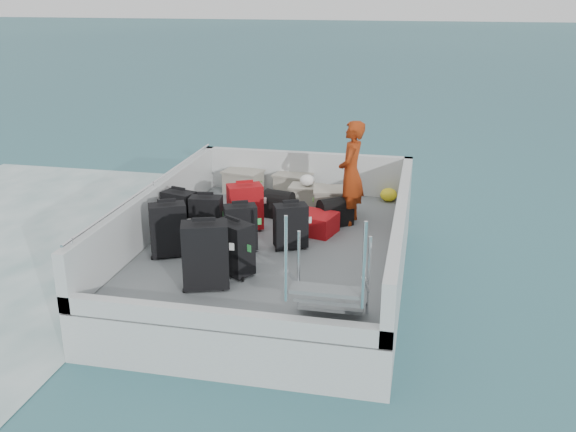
# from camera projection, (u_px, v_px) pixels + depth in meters

# --- Properties ---
(ground) EXTENTS (160.00, 160.00, 0.00)m
(ground) POSITION_uv_depth(u_px,v_px,m) (273.00, 283.00, 9.12)
(ground) COLOR #184454
(ground) RESTS_ON ground
(ferry_hull) EXTENTS (3.60, 5.00, 0.60)m
(ferry_hull) POSITION_uv_depth(u_px,v_px,m) (273.00, 264.00, 9.02)
(ferry_hull) COLOR silver
(ferry_hull) RESTS_ON ground
(deck) EXTENTS (3.30, 4.70, 0.02)m
(deck) POSITION_uv_depth(u_px,v_px,m) (273.00, 243.00, 8.92)
(deck) COLOR slate
(deck) RESTS_ON ferry_hull
(deck_fittings) EXTENTS (3.60, 5.00, 0.90)m
(deck_fittings) POSITION_uv_depth(u_px,v_px,m) (293.00, 227.00, 8.43)
(deck_fittings) COLOR #BABFBF
(deck_fittings) RESTS_ON deck
(suitcase_0) EXTENTS (0.53, 0.45, 0.72)m
(suitcase_0) POSITION_uv_depth(u_px,v_px,m) (168.00, 230.00, 8.36)
(suitcase_0) COLOR black
(suitcase_0) RESTS_ON deck
(suitcase_1) EXTENTS (0.46, 0.30, 0.65)m
(suitcase_1) POSITION_uv_depth(u_px,v_px,m) (207.00, 219.00, 8.85)
(suitcase_1) COLOR black
(suitcase_1) RESTS_ON deck
(suitcase_2) EXTENTS (0.51, 0.38, 0.65)m
(suitcase_2) POSITION_uv_depth(u_px,v_px,m) (180.00, 214.00, 9.08)
(suitcase_2) COLOR black
(suitcase_2) RESTS_ON deck
(suitcase_3) EXTENTS (0.60, 0.46, 0.81)m
(suitcase_3) POSITION_uv_depth(u_px,v_px,m) (205.00, 256.00, 7.44)
(suitcase_3) COLOR black
(suitcase_3) RESTS_ON deck
(suitcase_4) EXTENTS (0.49, 0.40, 0.63)m
(suitcase_4) POSITION_uv_depth(u_px,v_px,m) (241.00, 228.00, 8.56)
(suitcase_4) COLOR black
(suitcase_4) RESTS_ON deck
(suitcase_5) EXTENTS (0.57, 0.49, 0.68)m
(suitcase_5) POSITION_uv_depth(u_px,v_px,m) (245.00, 208.00, 9.28)
(suitcase_5) COLOR #9F0C16
(suitcase_5) RESTS_ON deck
(suitcase_6) EXTENTS (0.57, 0.50, 0.67)m
(suitcase_6) POSITION_uv_depth(u_px,v_px,m) (234.00, 248.00, 7.84)
(suitcase_6) COLOR black
(suitcase_6) RESTS_ON deck
(suitcase_7) EXTENTS (0.50, 0.41, 0.62)m
(suitcase_7) POSITION_uv_depth(u_px,v_px,m) (291.00, 227.00, 8.63)
(suitcase_7) COLOR black
(suitcase_7) RESTS_ON deck
(suitcase_8) EXTENTS (0.84, 0.67, 0.29)m
(suitcase_8) POSITION_uv_depth(u_px,v_px,m) (310.00, 222.00, 9.27)
(suitcase_8) COLOR #9F0C16
(suitcase_8) RESTS_ON deck
(duffel_0) EXTENTS (0.58, 0.44, 0.32)m
(duffel_0) POSITION_uv_depth(u_px,v_px,m) (195.00, 213.00, 9.58)
(duffel_0) COLOR black
(duffel_0) RESTS_ON deck
(duffel_1) EXTENTS (0.49, 0.38, 0.32)m
(duffel_1) POSITION_uv_depth(u_px,v_px,m) (279.00, 207.00, 9.89)
(duffel_1) COLOR black
(duffel_1) RESTS_ON deck
(duffel_2) EXTENTS (0.58, 0.53, 0.32)m
(duffel_2) POSITION_uv_depth(u_px,v_px,m) (335.00, 214.00, 9.54)
(duffel_2) COLOR black
(duffel_2) RESTS_ON deck
(crate_0) EXTENTS (0.67, 0.53, 0.36)m
(crate_0) POSITION_uv_depth(u_px,v_px,m) (243.00, 182.00, 11.04)
(crate_0) COLOR #9F998A
(crate_0) RESTS_ON deck
(crate_1) EXTENTS (0.63, 0.49, 0.34)m
(crate_1) POSITION_uv_depth(u_px,v_px,m) (293.00, 185.00, 10.92)
(crate_1) COLOR #9F998A
(crate_1) RESTS_ON deck
(crate_2) EXTENTS (0.52, 0.36, 0.31)m
(crate_2) POSITION_uv_depth(u_px,v_px,m) (307.00, 197.00, 10.37)
(crate_2) COLOR #9F998A
(crate_2) RESTS_ON deck
(crate_3) EXTENTS (0.70, 0.54, 0.38)m
(crate_3) POSITION_uv_depth(u_px,v_px,m) (335.00, 202.00, 9.98)
(crate_3) COLOR #9F998A
(crate_3) RESTS_ON deck
(yellow_bag) EXTENTS (0.28, 0.26, 0.22)m
(yellow_bag) POSITION_uv_depth(u_px,v_px,m) (389.00, 195.00, 10.62)
(yellow_bag) COLOR yellow
(yellow_bag) RESTS_ON deck
(white_bag) EXTENTS (0.24, 0.24, 0.18)m
(white_bag) POSITION_uv_depth(u_px,v_px,m) (307.00, 182.00, 10.29)
(white_bag) COLOR white
(white_bag) RESTS_ON crate_2
(passenger) EXTENTS (0.42, 0.61, 1.55)m
(passenger) POSITION_uv_depth(u_px,v_px,m) (351.00, 173.00, 9.41)
(passenger) COLOR #CD4013
(passenger) RESTS_ON deck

